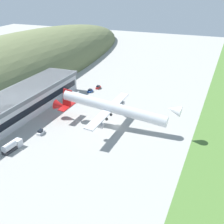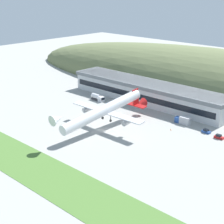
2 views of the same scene
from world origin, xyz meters
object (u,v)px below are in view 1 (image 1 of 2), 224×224
service_car_2 (90,91)px  cargo_airplane (111,108)px  service_car_1 (41,132)px  service_car_0 (98,87)px  fuel_truck (12,146)px  terminal_building (9,108)px  box_truck (75,97)px  traffic_cone_0 (93,101)px

service_car_2 → cargo_airplane: bearing=-142.8°
cargo_airplane → service_car_1: bearing=125.3°
service_car_0 → service_car_2: 6.92m
service_car_1 → fuel_truck: fuel_truck is taller
cargo_airplane → fuel_truck: 40.39m
cargo_airplane → service_car_2: (33.56, 25.50, -7.44)m
service_car_0 → fuel_truck: (-70.81, 1.81, 0.89)m
service_car_0 → service_car_2: size_ratio=1.04×
terminal_building → service_car_2: size_ratio=24.26×
service_car_0 → box_truck: size_ratio=0.54×
fuel_truck → box_truck: size_ratio=1.19×
cargo_airplane → box_truck: size_ratio=7.46×
terminal_building → traffic_cone_0: bearing=-37.1°
terminal_building → traffic_cone_0: (31.72, -23.98, -5.52)m
terminal_building → box_truck: terminal_building is taller
service_car_1 → box_truck: box_truck is taller
service_car_0 → service_car_1: 56.63m
box_truck → fuel_truck: bearing=-177.5°
terminal_building → service_car_0: size_ratio=23.23×
terminal_building → traffic_cone_0: 40.15m
fuel_truck → traffic_cone_0: size_ratio=14.83×
service_car_2 → box_truck: size_ratio=0.52×
terminal_building → box_truck: size_ratio=12.63×
terminal_building → service_car_1: 20.38m
service_car_0 → service_car_1: size_ratio=0.97×
box_truck → traffic_cone_0: (0.53, -9.86, -1.24)m
cargo_airplane → service_car_1: cargo_airplane is taller
cargo_airplane → service_car_1: (-16.35, 23.12, -7.42)m
terminal_building → cargo_airplane: (10.46, -41.95, 2.31)m
traffic_cone_0 → box_truck: bearing=93.1°
fuel_truck → traffic_cone_0: bearing=-8.4°
service_car_1 → cargo_airplane: bearing=-54.7°
terminal_building → service_car_1: (-5.89, -18.83, -5.11)m
cargo_airplane → service_car_1: 29.28m
service_car_2 → service_car_0: bearing=-14.1°
cargo_airplane → service_car_0: (40.27, 23.81, -7.42)m
cargo_airplane → box_truck: cargo_airplane is taller
service_car_1 → service_car_2: 49.97m
service_car_1 → traffic_cone_0: (37.61, -5.16, -0.41)m
service_car_1 → traffic_cone_0: service_car_1 is taller
service_car_1 → box_truck: (37.08, 4.71, 0.83)m
cargo_airplane → service_car_0: bearing=30.6°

